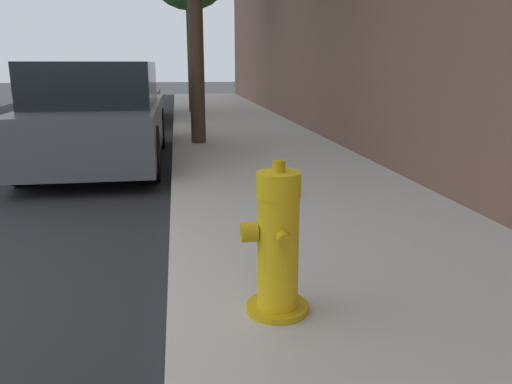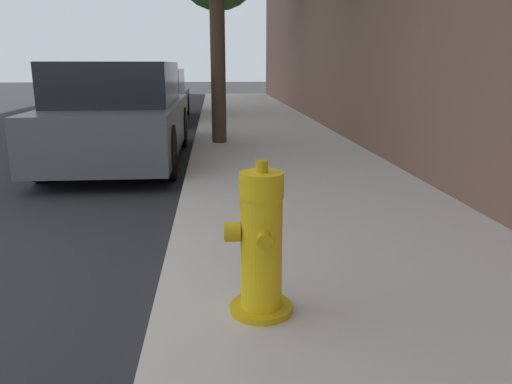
% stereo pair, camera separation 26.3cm
% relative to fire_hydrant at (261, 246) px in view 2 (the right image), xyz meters
% --- Properties ---
extents(sidewalk_slab, '(2.71, 40.00, 0.15)m').
position_rel_fire_hydrant_xyz_m(sidewalk_slab, '(0.77, 0.36, -0.45)').
color(sidewalk_slab, '#B7B2A8').
rests_on(sidewalk_slab, ground_plane).
extents(fire_hydrant, '(0.36, 0.36, 0.82)m').
position_rel_fire_hydrant_xyz_m(fire_hydrant, '(0.00, 0.00, 0.00)').
color(fire_hydrant, '#C39C11').
rests_on(fire_hydrant, sidewalk_slab).
extents(parked_car_near, '(1.74, 4.26, 1.47)m').
position_rel_fire_hydrant_xyz_m(parked_car_near, '(-1.60, 5.16, 0.19)').
color(parked_car_near, '#4C5156').
rests_on(parked_car_near, ground_plane).
extents(parked_car_mid, '(1.79, 4.31, 1.31)m').
position_rel_fire_hydrant_xyz_m(parked_car_mid, '(-1.85, 10.98, 0.11)').
color(parked_car_mid, black).
rests_on(parked_car_mid, ground_plane).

